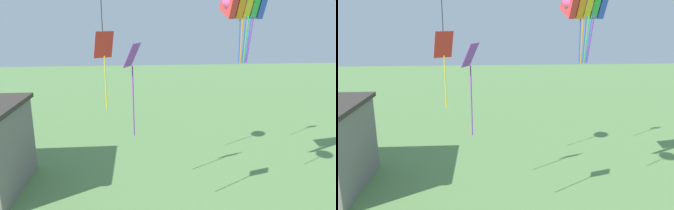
# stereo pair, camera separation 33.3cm
# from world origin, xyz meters

# --- Properties ---
(kite_rainbow_parafoil) EXTENTS (2.32, 1.86, 3.56)m
(kite_rainbow_parafoil) POSITION_xyz_m (3.78, 12.23, 9.41)
(kite_rainbow_parafoil) COLOR #E54C8C
(kite_purple_streamer) EXTENTS (0.71, 0.83, 3.62)m
(kite_purple_streamer) POSITION_xyz_m (-1.33, 9.25, 6.77)
(kite_purple_streamer) COLOR purple
(kite_red_diamond) EXTENTS (0.91, 0.75, 3.47)m
(kite_red_diamond) POSITION_xyz_m (-2.58, 11.61, 7.19)
(kite_red_diamond) COLOR red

